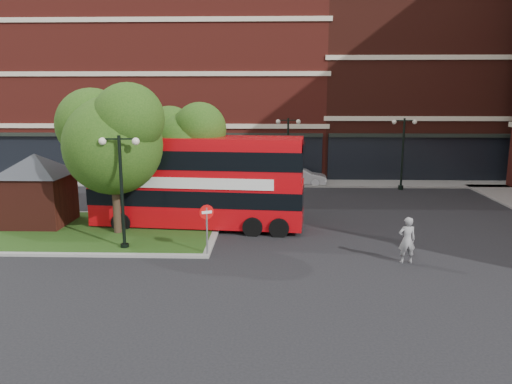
{
  "coord_description": "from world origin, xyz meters",
  "views": [
    {
      "loc": [
        0.88,
        -20.39,
        6.77
      ],
      "look_at": [
        0.12,
        3.33,
        2.0
      ],
      "focal_mm": 35.0,
      "sensor_mm": 36.0,
      "label": 1
    }
  ],
  "objects_px": {
    "woman": "(407,240)",
    "car_white": "(300,177)",
    "bus": "(197,176)",
    "car_silver": "(216,176)"
  },
  "relations": [
    {
      "from": "woman",
      "to": "car_silver",
      "type": "distance_m",
      "value": 19.51
    },
    {
      "from": "car_silver",
      "to": "bus",
      "type": "bearing_deg",
      "value": -174.96
    },
    {
      "from": "woman",
      "to": "car_white",
      "type": "xyz_separation_m",
      "value": [
        -3.31,
        17.02,
        -0.31
      ]
    },
    {
      "from": "woman",
      "to": "car_silver",
      "type": "bearing_deg",
      "value": -65.52
    },
    {
      "from": "woman",
      "to": "car_white",
      "type": "relative_size",
      "value": 0.49
    },
    {
      "from": "bus",
      "to": "woman",
      "type": "distance_m",
      "value": 10.62
    },
    {
      "from": "woman",
      "to": "car_silver",
      "type": "height_order",
      "value": "woman"
    },
    {
      "from": "bus",
      "to": "car_white",
      "type": "distance_m",
      "value": 13.44
    },
    {
      "from": "woman",
      "to": "car_white",
      "type": "height_order",
      "value": "woman"
    },
    {
      "from": "bus",
      "to": "car_silver",
      "type": "bearing_deg",
      "value": 97.26
    }
  ]
}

